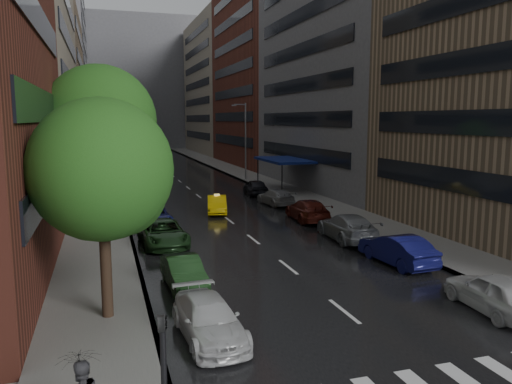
# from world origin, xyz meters

# --- Properties ---
(ground) EXTENTS (220.00, 220.00, 0.00)m
(ground) POSITION_xyz_m (0.00, 0.00, 0.00)
(ground) COLOR gray
(ground) RESTS_ON ground
(road) EXTENTS (14.00, 140.00, 0.01)m
(road) POSITION_xyz_m (0.00, 50.00, 0.01)
(road) COLOR black
(road) RESTS_ON ground
(sidewalk_left) EXTENTS (4.00, 140.00, 0.15)m
(sidewalk_left) POSITION_xyz_m (-9.00, 50.00, 0.07)
(sidewalk_left) COLOR gray
(sidewalk_left) RESTS_ON ground
(sidewalk_right) EXTENTS (4.00, 140.00, 0.15)m
(sidewalk_right) POSITION_xyz_m (9.00, 50.00, 0.07)
(sidewalk_right) COLOR gray
(sidewalk_right) RESTS_ON ground
(buildings_left) EXTENTS (8.00, 108.00, 38.00)m
(buildings_left) POSITION_xyz_m (-15.00, 58.79, 15.99)
(buildings_left) COLOR maroon
(buildings_left) RESTS_ON ground
(buildings_right) EXTENTS (8.05, 109.10, 36.00)m
(buildings_right) POSITION_xyz_m (15.00, 56.70, 15.03)
(buildings_right) COLOR #937A5B
(buildings_right) RESTS_ON ground
(building_far) EXTENTS (40.00, 14.00, 32.00)m
(building_far) POSITION_xyz_m (0.00, 118.00, 16.00)
(building_far) COLOR slate
(building_far) RESTS_ON ground
(tree_near) EXTENTS (5.03, 5.03, 8.02)m
(tree_near) POSITION_xyz_m (-8.60, 5.81, 5.49)
(tree_near) COLOR #382619
(tree_near) RESTS_ON ground
(tree_mid) EXTENTS (6.52, 6.52, 10.40)m
(tree_mid) POSITION_xyz_m (-8.60, 18.32, 7.12)
(tree_mid) COLOR #382619
(tree_mid) RESTS_ON ground
(tree_far) EXTENTS (4.53, 4.53, 7.22)m
(tree_far) POSITION_xyz_m (-8.60, 33.08, 4.93)
(tree_far) COLOR #382619
(tree_far) RESTS_ON ground
(taxi) EXTENTS (2.22, 4.32, 1.36)m
(taxi) POSITION_xyz_m (-0.21, 25.06, 0.68)
(taxi) COLOR yellow
(taxi) RESTS_ON ground
(parked_cars_left) EXTENTS (2.70, 30.01, 1.47)m
(parked_cars_left) POSITION_xyz_m (-5.40, 16.12, 0.70)
(parked_cars_left) COLOR silver
(parked_cars_left) RESTS_ON ground
(parked_cars_right) EXTENTS (2.56, 35.49, 1.59)m
(parked_cars_right) POSITION_xyz_m (5.40, 17.52, 0.76)
(parked_cars_right) COLOR silver
(parked_cars_right) RESTS_ON ground
(traffic_light) EXTENTS (0.18, 0.15, 3.45)m
(traffic_light) POSITION_xyz_m (-7.60, -3.30, 2.23)
(traffic_light) COLOR black
(traffic_light) RESTS_ON sidewalk_left
(street_lamp_left) EXTENTS (1.74, 0.22, 9.00)m
(street_lamp_left) POSITION_xyz_m (-7.72, 30.00, 4.89)
(street_lamp_left) COLOR gray
(street_lamp_left) RESTS_ON sidewalk_left
(street_lamp_right) EXTENTS (1.74, 0.22, 9.00)m
(street_lamp_right) POSITION_xyz_m (7.72, 45.00, 4.89)
(street_lamp_right) COLOR gray
(street_lamp_right) RESTS_ON sidewalk_right
(awning) EXTENTS (4.00, 8.00, 3.12)m
(awning) POSITION_xyz_m (8.98, 35.00, 3.13)
(awning) COLOR navy
(awning) RESTS_ON sidewalk_right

